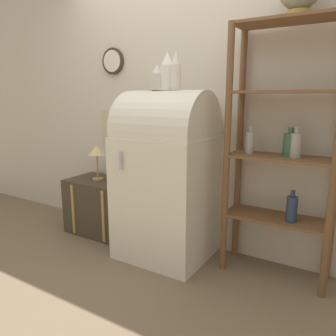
{
  "coord_description": "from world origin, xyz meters",
  "views": [
    {
      "loc": [
        1.4,
        -2.05,
        1.35
      ],
      "look_at": [
        0.02,
        0.22,
        0.77
      ],
      "focal_mm": 35.0,
      "sensor_mm": 36.0,
      "label": 1
    }
  ],
  "objects_px": {
    "refrigerator": "(166,173)",
    "vase_left": "(157,79)",
    "vase_center": "(167,72)",
    "vase_right": "(176,72)",
    "desk_lamp": "(97,152)",
    "suitcase_trunk": "(104,206)"
  },
  "relations": [
    {
      "from": "suitcase_trunk",
      "to": "vase_center",
      "type": "height_order",
      "value": "vase_center"
    },
    {
      "from": "vase_right",
      "to": "refrigerator",
      "type": "bearing_deg",
      "value": 179.8
    },
    {
      "from": "refrigerator",
      "to": "vase_left",
      "type": "xyz_separation_m",
      "value": [
        -0.08,
        -0.01,
        0.77
      ]
    },
    {
      "from": "vase_center",
      "to": "vase_right",
      "type": "relative_size",
      "value": 1.01
    },
    {
      "from": "vase_center",
      "to": "desk_lamp",
      "type": "height_order",
      "value": "vase_center"
    },
    {
      "from": "vase_center",
      "to": "vase_right",
      "type": "xyz_separation_m",
      "value": [
        0.09,
        -0.01,
        -0.0
      ]
    },
    {
      "from": "vase_left",
      "to": "vase_right",
      "type": "height_order",
      "value": "vase_right"
    },
    {
      "from": "refrigerator",
      "to": "suitcase_trunk",
      "type": "xyz_separation_m",
      "value": [
        -0.78,
        0.07,
        -0.45
      ]
    },
    {
      "from": "refrigerator",
      "to": "vase_right",
      "type": "relative_size",
      "value": 4.79
    },
    {
      "from": "vase_right",
      "to": "suitcase_trunk",
      "type": "bearing_deg",
      "value": 175.38
    },
    {
      "from": "refrigerator",
      "to": "suitcase_trunk",
      "type": "height_order",
      "value": "refrigerator"
    },
    {
      "from": "refrigerator",
      "to": "vase_left",
      "type": "bearing_deg",
      "value": -172.36
    },
    {
      "from": "vase_left",
      "to": "vase_center",
      "type": "xyz_separation_m",
      "value": [
        0.08,
        0.02,
        0.05
      ]
    },
    {
      "from": "refrigerator",
      "to": "vase_left",
      "type": "height_order",
      "value": "vase_left"
    },
    {
      "from": "refrigerator",
      "to": "vase_right",
      "type": "height_order",
      "value": "vase_right"
    },
    {
      "from": "vase_right",
      "to": "desk_lamp",
      "type": "xyz_separation_m",
      "value": [
        -0.92,
        0.06,
        -0.72
      ]
    },
    {
      "from": "desk_lamp",
      "to": "vase_left",
      "type": "bearing_deg",
      "value": -5.19
    },
    {
      "from": "suitcase_trunk",
      "to": "vase_right",
      "type": "bearing_deg",
      "value": -4.62
    },
    {
      "from": "refrigerator",
      "to": "vase_right",
      "type": "distance_m",
      "value": 0.82
    },
    {
      "from": "vase_center",
      "to": "desk_lamp",
      "type": "relative_size",
      "value": 0.86
    },
    {
      "from": "refrigerator",
      "to": "vase_center",
      "type": "xyz_separation_m",
      "value": [
        0.0,
        0.01,
        0.82
      ]
    },
    {
      "from": "vase_center",
      "to": "suitcase_trunk",
      "type": "bearing_deg",
      "value": 175.95
    }
  ]
}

